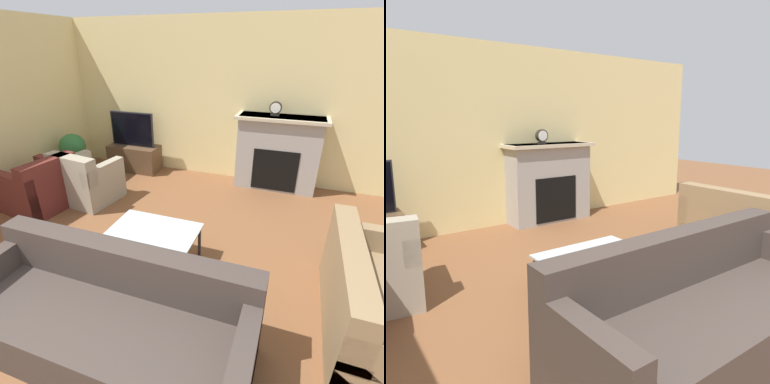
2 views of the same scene
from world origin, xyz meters
TOP-DOWN VIEW (x-y plane):
  - wall_back at (0.00, 4.91)m, footprint 8.79×0.06m
  - fireplace at (1.03, 4.66)m, footprint 1.44×0.49m
  - tv_stand at (-1.66, 4.57)m, footprint 0.98×0.46m
  - tv at (-1.66, 4.56)m, footprint 0.86×0.06m
  - couch_sectional at (0.09, 1.03)m, footprint 2.33×0.87m
  - couch_loveseat at (2.15, 1.92)m, footprint 0.88×1.49m
  - armchair_by_window at (-2.23, 2.72)m, footprint 0.95×0.99m
  - armchair_accent at (-1.71, 3.16)m, footprint 0.93×0.89m
  - coffee_table at (-0.04, 2.07)m, footprint 0.97×0.75m
  - potted_plant at (-2.51, 3.86)m, footprint 0.47×0.47m
  - mantel_clock at (0.92, 4.66)m, footprint 0.19×0.07m

SIDE VIEW (x-z plane):
  - tv_stand at x=-1.66m, z-range 0.00..0.49m
  - couch_sectional at x=0.09m, z-range -0.12..0.70m
  - couch_loveseat at x=2.15m, z-range -0.12..0.70m
  - armchair_by_window at x=-2.23m, z-range -0.11..0.71m
  - armchair_accent at x=-1.71m, z-range -0.11..0.71m
  - coffee_table at x=-0.04m, z-range 0.18..0.61m
  - potted_plant at x=-2.51m, z-range 0.12..0.95m
  - fireplace at x=1.03m, z-range 0.03..1.26m
  - tv at x=-1.66m, z-range 0.49..1.14m
  - wall_back at x=0.00m, z-range 0.00..2.70m
  - mantel_clock at x=0.92m, z-range 1.24..1.46m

